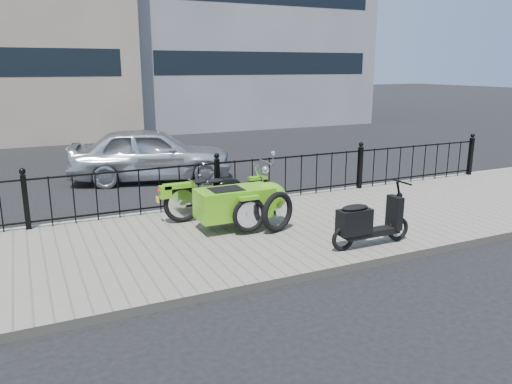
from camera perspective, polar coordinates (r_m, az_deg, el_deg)
name	(u,v)px	position (r m, az deg, el deg)	size (l,w,h in m)	color
ground	(244,230)	(9.01, -1.42, -4.31)	(120.00, 120.00, 0.00)	black
sidewalk	(256,235)	(8.56, -0.06, -4.89)	(30.00, 3.80, 0.12)	gray
curb	(215,207)	(10.27, -4.68, -1.68)	(30.00, 0.10, 0.12)	gray
iron_fence	(217,183)	(10.01, -4.46, 1.02)	(14.11, 0.11, 1.08)	black
motorcycle_sidecar	(241,199)	(8.74, -1.77, -0.84)	(2.28, 1.48, 0.98)	black
scooter	(367,223)	(7.91, 12.54, -3.46)	(1.46, 0.43, 0.99)	black
spare_tire	(278,212)	(8.42, 2.48, -2.29)	(0.71, 0.71, 0.10)	black
sedan_car	(151,154)	(13.02, -11.86, 4.28)	(1.63, 4.05, 1.38)	silver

